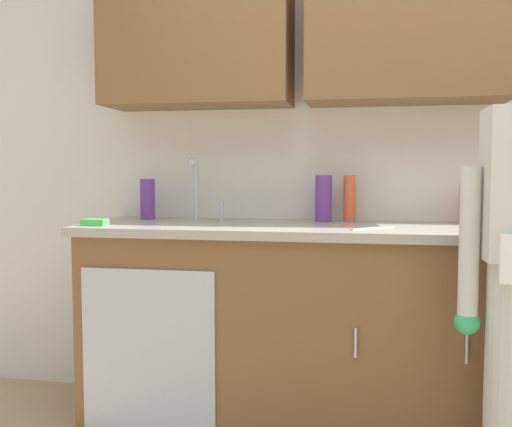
{
  "coord_description": "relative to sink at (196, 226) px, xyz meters",
  "views": [
    {
      "loc": [
        -0.23,
        -1.95,
        1.18
      ],
      "look_at": [
        -0.7,
        0.55,
        1.0
      ],
      "focal_mm": 40.93,
      "sensor_mm": 36.0,
      "label": 1
    }
  ],
  "objects": [
    {
      "name": "bottle_water_short",
      "position": [
        0.59,
        0.18,
        0.13
      ],
      "size": [
        0.08,
        0.08,
        0.23
      ],
      "primitive_type": "cylinder",
      "color": "#66388C",
      "rests_on": "countertop"
    },
    {
      "name": "bottle_dish_liquid",
      "position": [
        0.71,
        0.2,
        0.13
      ],
      "size": [
        0.06,
        0.06,
        0.23
      ],
      "primitive_type": "cylinder",
      "color": "#E05933",
      "rests_on": "countertop"
    },
    {
      "name": "bottle_water_tall",
      "position": [
        1.25,
        0.19,
        0.1
      ],
      "size": [
        0.07,
        0.07,
        0.18
      ],
      "primitive_type": "cylinder",
      "color": "#E05933",
      "rests_on": "countertop"
    },
    {
      "name": "countertop",
      "position": [
        0.47,
        -0.01,
        -0.01
      ],
      "size": [
        1.96,
        0.66,
        0.04
      ],
      "primitive_type": "cube",
      "color": "#A8A093",
      "rests_on": "counter_cabinet"
    },
    {
      "name": "sink",
      "position": [
        0.0,
        0.0,
        0.0
      ],
      "size": [
        0.5,
        0.36,
        0.35
      ],
      "color": "#B7BABF",
      "rests_on": "counter_cabinet"
    },
    {
      "name": "sponge",
      "position": [
        -0.41,
        -0.22,
        0.03
      ],
      "size": [
        0.11,
        0.07,
        0.03
      ],
      "primitive_type": "cube",
      "color": "#4CBF4C",
      "rests_on": "countertop"
    },
    {
      "name": "knife_on_counter",
      "position": [
        0.82,
        -0.13,
        0.02
      ],
      "size": [
        0.19,
        0.18,
        0.01
      ],
      "primitive_type": "cube",
      "rotation": [
        0.0,
        0.0,
        0.76
      ],
      "color": "silver",
      "rests_on": "countertop"
    },
    {
      "name": "kitchen_wall_with_uppers",
      "position": [
        0.89,
        0.29,
        0.55
      ],
      "size": [
        4.8,
        0.44,
        2.7
      ],
      "color": "silver",
      "rests_on": "ground"
    },
    {
      "name": "cup_by_sink",
      "position": [
        1.36,
        0.09,
        0.07
      ],
      "size": [
        0.08,
        0.08,
        0.1
      ],
      "primitive_type": "cylinder",
      "color": "#33478C",
      "rests_on": "countertop"
    },
    {
      "name": "counter_cabinet",
      "position": [
        0.47,
        -0.01,
        -0.48
      ],
      "size": [
        1.9,
        0.62,
        0.9
      ],
      "color": "brown",
      "rests_on": "ground"
    },
    {
      "name": "bottle_soap",
      "position": [
        -0.3,
        0.16,
        0.12
      ],
      "size": [
        0.08,
        0.08,
        0.21
      ],
      "primitive_type": "cylinder",
      "color": "#66388C",
      "rests_on": "countertop"
    }
  ]
}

